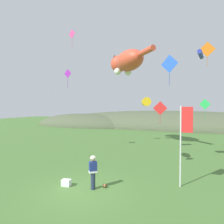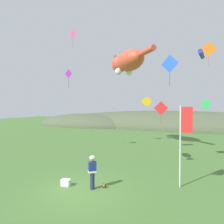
% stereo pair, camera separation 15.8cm
% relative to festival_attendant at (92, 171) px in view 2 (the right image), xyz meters
% --- Properties ---
extents(ground_plane, '(120.00, 120.00, 0.00)m').
position_rel_festival_attendant_xyz_m(ground_plane, '(-0.40, -0.47, -0.95)').
color(ground_plane, '#477033').
extents(distant_hill_ridge, '(59.28, 15.62, 7.07)m').
position_rel_festival_attendant_xyz_m(distant_hill_ridge, '(-3.70, 32.34, -0.95)').
color(distant_hill_ridge, '#4C563D').
rests_on(distant_hill_ridge, ground).
extents(festival_attendant, '(0.48, 0.48, 1.77)m').
position_rel_festival_attendant_xyz_m(festival_attendant, '(0.00, 0.00, 0.00)').
color(festival_attendant, '#232D47').
rests_on(festival_attendant, ground).
extents(kite_spool, '(0.14, 0.21, 0.21)m').
position_rel_festival_attendant_xyz_m(kite_spool, '(0.49, 0.42, -0.85)').
color(kite_spool, olive).
rests_on(kite_spool, ground).
extents(picnic_cooler, '(0.54, 0.40, 0.36)m').
position_rel_festival_attendant_xyz_m(picnic_cooler, '(-1.57, -0.21, -0.77)').
color(picnic_cooler, white).
rests_on(picnic_cooler, ground).
extents(festival_banner_pole, '(0.66, 0.08, 4.44)m').
position_rel_festival_attendant_xyz_m(festival_banner_pole, '(4.40, 2.20, 1.96)').
color(festival_banner_pole, silver).
rests_on(festival_banner_pole, ground).
extents(kite_giant_cat, '(6.24, 6.40, 2.51)m').
position_rel_festival_attendant_xyz_m(kite_giant_cat, '(-1.91, 11.09, 8.21)').
color(kite_giant_cat, '#E04C33').
extents(kite_fish_windsock, '(1.20, 2.33, 0.69)m').
position_rel_festival_attendant_xyz_m(kite_fish_windsock, '(1.65, 5.02, 3.78)').
color(kite_fish_windsock, gold).
extents(kite_tube_streamer, '(0.57, 2.08, 0.44)m').
position_rel_festival_attendant_xyz_m(kite_tube_streamer, '(5.28, 8.99, 7.79)').
color(kite_tube_streamer, '#2633A5').
extents(kite_diamond_green, '(0.98, 0.28, 1.91)m').
position_rel_festival_attendant_xyz_m(kite_diamond_green, '(5.74, 11.28, 3.64)').
color(kite_diamond_green, green).
extents(kite_diamond_red, '(1.41, 0.16, 2.31)m').
position_rel_festival_attendant_xyz_m(kite_diamond_red, '(1.66, 11.06, 3.26)').
color(kite_diamond_red, red).
extents(kite_diamond_blue, '(1.23, 0.41, 2.19)m').
position_rel_festival_attendant_xyz_m(kite_diamond_blue, '(3.23, 5.33, 6.44)').
color(kite_diamond_blue, blue).
extents(kite_diamond_violet, '(0.85, 0.11, 1.75)m').
position_rel_festival_attendant_xyz_m(kite_diamond_violet, '(-6.32, 6.64, 6.56)').
color(kite_diamond_violet, purple).
extents(kite_diamond_pink, '(0.88, 0.28, 1.81)m').
position_rel_festival_attendant_xyz_m(kite_diamond_pink, '(-6.20, 7.22, 10.47)').
color(kite_diamond_pink, '#E53F8C').
extents(kite_diamond_orange, '(1.44, 0.22, 2.35)m').
position_rel_festival_attendant_xyz_m(kite_diamond_orange, '(5.91, 11.86, 8.87)').
color(kite_diamond_orange, orange).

